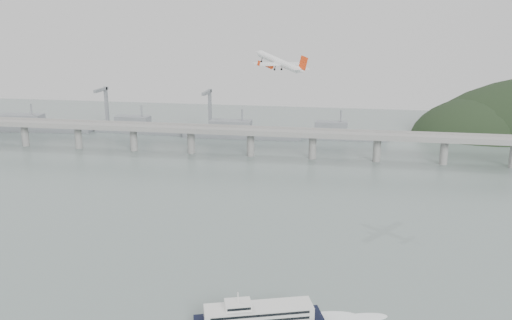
# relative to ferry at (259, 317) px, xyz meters

# --- Properties ---
(ground) EXTENTS (900.00, 900.00, 0.00)m
(ground) POSITION_rel_ferry_xyz_m (-18.68, 45.47, -3.96)
(ground) COLOR slate
(ground) RESTS_ON ground
(bridge) EXTENTS (800.00, 22.00, 23.90)m
(bridge) POSITION_rel_ferry_xyz_m (-19.83, 245.47, 13.68)
(bridge) COLOR gray
(bridge) RESTS_ON ground
(distant_fleet) EXTENTS (453.00, 60.90, 40.00)m
(distant_fleet) POSITION_rel_ferry_xyz_m (-174.04, 310.55, 2.26)
(distant_fleet) COLOR slate
(distant_fleet) RESTS_ON ground
(ferry) EXTENTS (74.99, 31.99, 14.62)m
(ferry) POSITION_rel_ferry_xyz_m (0.00, 0.00, 0.00)
(ferry) COLOR black
(ferry) RESTS_ON ground
(airliner) EXTENTS (35.59, 33.79, 13.31)m
(airliner) POSITION_rel_ferry_xyz_m (-11.20, 135.13, 80.63)
(airliner) COLOR white
(airliner) RESTS_ON ground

